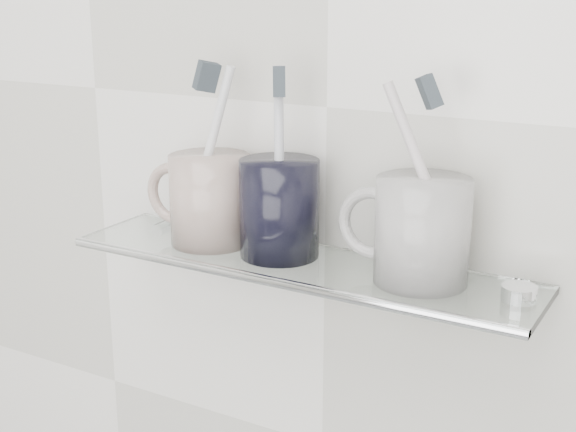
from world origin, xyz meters
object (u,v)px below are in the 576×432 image
Objects in this scene: mug_left at (210,199)px; mug_center at (279,208)px; shelf_glass at (297,264)px; mug_right at (422,231)px.

mug_left is 0.96× the size of mug_center.
mug_right is at bearing 2.18° from shelf_glass.
shelf_glass is 0.12m from mug_left.
mug_left is at bearing 177.42° from shelf_glass.
mug_left is 0.97× the size of mug_right.
mug_center is at bearing 170.37° from mug_right.
shelf_glass is 0.06m from mug_center.
mug_left is (-0.11, 0.00, 0.05)m from shelf_glass.
shelf_glass is at bearing 172.55° from mug_right.
mug_left is 0.09m from mug_center.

